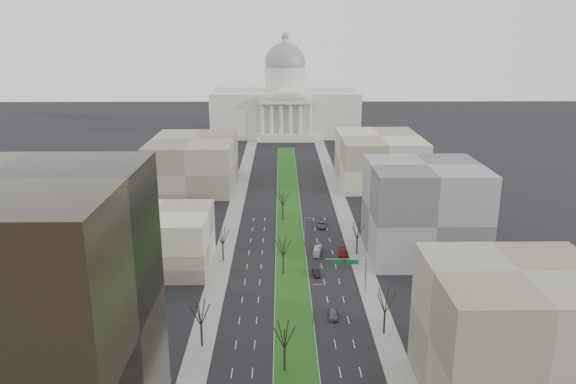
{
  "coord_description": "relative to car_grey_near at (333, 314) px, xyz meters",
  "views": [
    {
      "loc": [
        -2.48,
        -43.91,
        56.22
      ],
      "look_at": [
        -0.57,
        104.75,
        13.33
      ],
      "focal_mm": 35.0,
      "sensor_mm": 36.0,
      "label": 1
    }
  ],
  "objects": [
    {
      "name": "tree_median_c",
      "position": [
        -10.02,
        61.49,
        6.19
      ],
      "size": [
        5.4,
        5.4,
        9.72
      ],
      "color": "black",
      "rests_on": "ground"
    },
    {
      "name": "median",
      "position": [
        -8.02,
        60.48,
        -0.7
      ],
      "size": [
        8.0,
        222.03,
        0.2
      ],
      "color": "#999993",
      "rests_on": "ground"
    },
    {
      "name": "sidewalk_right",
      "position": [
        9.48,
        36.49,
        -0.73
      ],
      "size": [
        5.0,
        330.0,
        0.15
      ],
      "primitive_type": "cube",
      "color": "gray",
      "rests_on": "ground"
    },
    {
      "name": "tree_right_far",
      "position": [
        9.18,
        33.49,
        5.72
      ],
      "size": [
        5.04,
        5.04,
        9.07
      ],
      "color": "black",
      "rests_on": "ground"
    },
    {
      "name": "mast_arm_signs",
      "position": [
        5.47,
        11.52,
        5.3
      ],
      "size": [
        9.12,
        0.24,
        8.09
      ],
      "color": "gray",
      "rests_on": "ground"
    },
    {
      "name": "box_van",
      "position": [
        -1.01,
        34.09,
        0.19
      ],
      "size": [
        2.78,
        7.29,
        1.98
      ],
      "primitive_type": "imported",
      "rotation": [
        0.0,
        0.0,
        -0.16
      ],
      "color": "white",
      "rests_on": "ground"
    },
    {
      "name": "car_red",
      "position": [
        5.48,
        32.85,
        -0.07
      ],
      "size": [
        2.76,
        5.33,
        1.48
      ],
      "primitive_type": "imported",
      "rotation": [
        0.0,
        0.0,
        -0.14
      ],
      "color": "maroon",
      "rests_on": "ground"
    },
    {
      "name": "car_grey_near",
      "position": [
        0.0,
        0.0,
        0.0
      ],
      "size": [
        2.02,
        4.77,
        1.61
      ],
      "primitive_type": "imported",
      "rotation": [
        0.0,
        0.0,
        -0.02
      ],
      "color": "#515559",
      "rests_on": "ground"
    },
    {
      "name": "building_tan_right",
      "position": [
        24.98,
        -26.51,
        10.19
      ],
      "size": [
        26.0,
        24.0,
        22.0
      ],
      "primitive_type": "cube",
      "color": "gray",
      "rests_on": "ground"
    },
    {
      "name": "car_grey_far",
      "position": [
        1.6,
        54.51,
        -0.02
      ],
      "size": [
        2.95,
        5.82,
        1.58
      ],
      "primitive_type": "imported",
      "rotation": [
        0.0,
        0.0,
        -0.06
      ],
      "color": "#45474C",
      "rests_on": "ground"
    },
    {
      "name": "building_far_right",
      "position": [
        26.98,
        106.49,
        8.19
      ],
      "size": [
        30.0,
        40.0,
        18.0
      ],
      "primitive_type": "cube",
      "color": "gray",
      "rests_on": "ground"
    },
    {
      "name": "sidewalk_left",
      "position": [
        -25.52,
        36.49,
        -0.73
      ],
      "size": [
        5.0,
        330.0,
        0.15
      ],
      "primitive_type": "cube",
      "color": "gray",
      "rests_on": "ground"
    },
    {
      "name": "streetlamp_median_b",
      "position": [
        -4.26,
        -3.51,
        4.0
      ],
      "size": [
        1.9,
        0.2,
        9.16
      ],
      "color": "gray",
      "rests_on": "ground"
    },
    {
      "name": "capitol",
      "position": [
        -8.02,
        211.08,
        15.5
      ],
      "size": [
        80.0,
        46.0,
        55.0
      ],
      "color": "beige",
      "rests_on": "ground"
    },
    {
      "name": "car_black",
      "position": [
        -2.16,
        20.66,
        -0.08
      ],
      "size": [
        1.92,
        4.54,
        1.46
      ],
      "primitive_type": "imported",
      "rotation": [
        0.0,
        0.0,
        0.09
      ],
      "color": "black",
      "rests_on": "ground"
    },
    {
      "name": "building_beige_left",
      "position": [
        -41.02,
        26.49,
        6.19
      ],
      "size": [
        26.0,
        22.0,
        14.0
      ],
      "primitive_type": "cube",
      "color": "gray",
      "rests_on": "ground"
    },
    {
      "name": "tree_left_far",
      "position": [
        -25.22,
        29.49,
        6.04
      ],
      "size": [
        5.28,
        5.28,
        9.5
      ],
      "color": "black",
      "rests_on": "ground"
    },
    {
      "name": "tree_right_mid",
      "position": [
        9.18,
        -6.51,
        6.35
      ],
      "size": [
        5.52,
        5.52,
        9.94
      ],
      "color": "black",
      "rests_on": "ground"
    },
    {
      "name": "building_grey_right",
      "position": [
        25.98,
        33.49,
        11.19
      ],
      "size": [
        28.0,
        26.0,
        24.0
      ],
      "primitive_type": "cube",
      "color": "slate",
      "rests_on": "ground"
    },
    {
      "name": "ground",
      "position": [
        -8.02,
        61.49,
        -0.81
      ],
      "size": [
        600.0,
        600.0,
        0.0
      ],
      "primitive_type": "plane",
      "color": "black",
      "rests_on": "ground"
    },
    {
      "name": "tree_median_a",
      "position": [
        -10.02,
        -18.51,
        6.19
      ],
      "size": [
        5.4,
        5.4,
        9.72
      ],
      "color": "black",
      "rests_on": "ground"
    },
    {
      "name": "streetlamp_median_c",
      "position": [
        -4.26,
        36.49,
        4.0
      ],
      "size": [
        1.9,
        0.2,
        9.16
      ],
      "color": "gray",
      "rests_on": "ground"
    },
    {
      "name": "building_far_left",
      "position": [
        -43.02,
        101.49,
        8.19
      ],
      "size": [
        30.0,
        40.0,
        18.0
      ],
      "primitive_type": "cube",
      "color": "gray",
      "rests_on": "ground"
    },
    {
      "name": "tree_left_mid",
      "position": [
        -25.22,
        -10.51,
        6.19
      ],
      "size": [
        5.4,
        5.4,
        9.72
      ],
      "color": "black",
      "rests_on": "ground"
    },
    {
      "name": "tree_median_b",
      "position": [
        -10.02,
        21.49,
        6.19
      ],
      "size": [
        5.4,
        5.4,
        9.72
      ],
      "color": "black",
      "rests_on": "ground"
    },
    {
      "name": "building_glass_tower",
      "position": [
        -45.02,
        -40.51,
        19.19
      ],
      "size": [
        34.0,
        30.0,
        40.0
      ],
      "primitive_type": "cube",
      "color": "black",
      "rests_on": "ground"
    }
  ]
}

